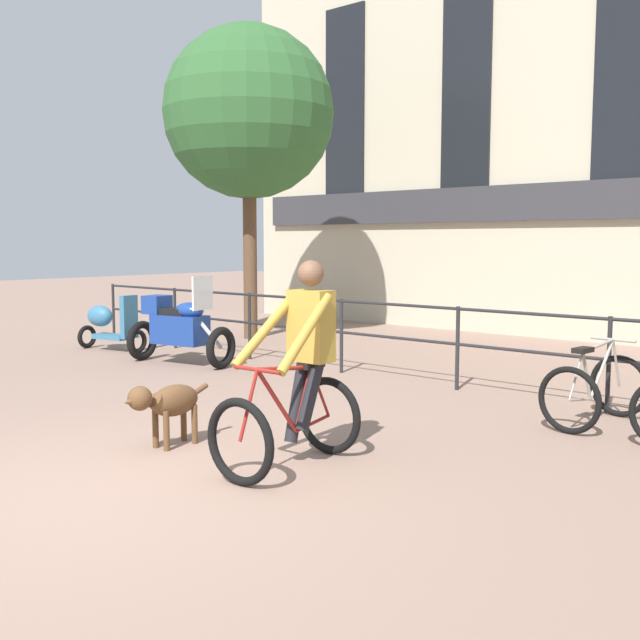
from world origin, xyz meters
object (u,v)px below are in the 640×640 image
parked_motorcycle (179,327)px  parked_bicycle_near_lamp (595,390)px  parked_scooter (109,324)px  cyclist_with_bike (298,374)px  dog (167,402)px

parked_motorcycle → parked_bicycle_near_lamp: size_ratio=1.51×
parked_motorcycle → parked_scooter: (-2.05, 0.13, -0.10)m
parked_bicycle_near_lamp → parked_scooter: 8.22m
cyclist_with_bike → dog: size_ratio=1.84×
cyclist_with_bike → parked_scooter: 7.39m
parked_bicycle_near_lamp → cyclist_with_bike: bearing=71.5°
dog → parked_scooter: parked_scooter is taller
dog → parked_bicycle_near_lamp: parked_bicycle_near_lamp is taller
parked_motorcycle → parked_scooter: parked_motorcycle is taller
cyclist_with_bike → parked_scooter: bearing=155.7°
dog → cyclist_with_bike: bearing=17.5°
parked_bicycle_near_lamp → parked_scooter: parked_scooter is taller
parked_bicycle_near_lamp → dog: bearing=58.4°
parked_motorcycle → dog: bearing=-139.8°
cyclist_with_bike → parked_motorcycle: (-4.83, 2.57, -0.20)m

